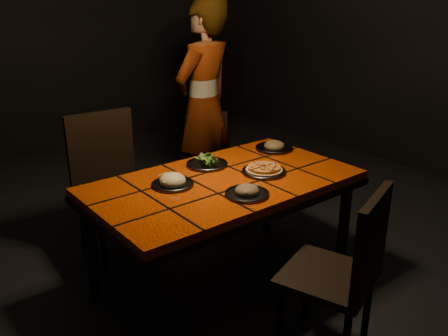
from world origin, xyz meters
TOP-DOWN VIEW (x-y plane):
  - room_shell at (0.00, 0.00)m, footprint 6.04×7.04m
  - dining_table at (0.00, 0.00)m, footprint 1.62×0.92m
  - chair_near at (0.06, -0.88)m, footprint 0.55×0.55m
  - chair_far_left at (-0.37, 0.81)m, footprint 0.50×0.50m
  - chair_far_right at (0.64, 0.97)m, footprint 0.45×0.45m
  - diner at (0.67, 1.12)m, footprint 0.75×0.60m
  - plate_pizza at (0.26, -0.07)m, footprint 0.27×0.27m
  - plate_pasta at (-0.29, 0.11)m, footprint 0.25×0.25m
  - plate_salad at (0.06, 0.26)m, footprint 0.27×0.27m
  - plate_mushroom_a at (-0.05, -0.27)m, footprint 0.25×0.25m
  - plate_mushroom_b at (0.64, 0.23)m, footprint 0.27×0.27m

SIDE VIEW (x-z plane):
  - chair_far_right at x=0.64m, z-range 0.06..0.91m
  - chair_near at x=0.06m, z-range 0.07..1.02m
  - chair_far_left at x=-0.37m, z-range 0.08..1.12m
  - dining_table at x=0.00m, z-range 0.30..1.05m
  - plate_pizza at x=0.26m, z-range 0.75..0.79m
  - plate_pasta at x=-0.29m, z-range 0.73..0.81m
  - plate_mushroom_a at x=-0.05m, z-range 0.73..0.81m
  - plate_mushroom_b at x=0.64m, z-range 0.73..0.82m
  - plate_salad at x=0.06m, z-range 0.74..0.81m
  - diner at x=0.67m, z-range 0.00..1.79m
  - room_shell at x=0.00m, z-range -0.04..3.04m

